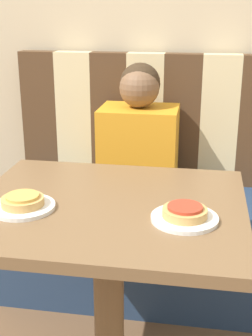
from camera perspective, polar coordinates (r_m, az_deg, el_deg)
wall_back at (r=2.31m, az=2.87°, el=18.69°), size 7.00×0.05×2.60m
booth_seat at (r=2.27m, az=1.46°, el=-9.08°), size 1.22×0.52×0.49m
booth_backrest at (r=2.27m, az=2.38°, el=6.06°), size 1.22×0.08×0.62m
dining_table at (r=1.49m, az=-2.22°, el=-8.23°), size 0.84×0.72×0.75m
person at (r=2.07m, az=1.59°, el=3.70°), size 0.34×0.25×0.60m
plate_left at (r=1.43m, az=-12.43°, el=-4.65°), size 0.19×0.19×0.01m
plate_right at (r=1.33m, az=7.15°, el=-6.11°), size 0.19×0.19×0.01m
pizza_left at (r=1.42m, az=-12.49°, el=-3.88°), size 0.13×0.13×0.03m
pizza_right at (r=1.32m, az=7.19°, el=-5.30°), size 0.13×0.13×0.03m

